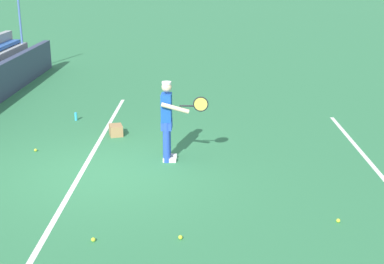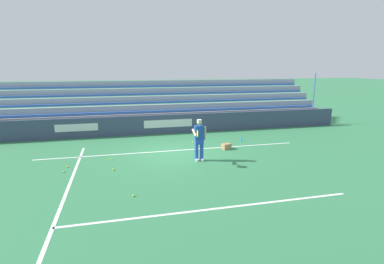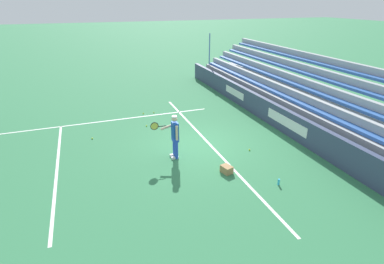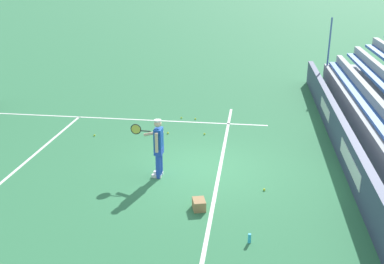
% 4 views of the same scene
% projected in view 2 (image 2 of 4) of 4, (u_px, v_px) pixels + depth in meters
% --- Properties ---
extents(ground_plane, '(160.00, 160.00, 0.00)m').
position_uv_depth(ground_plane, '(176.00, 154.00, 13.37)').
color(ground_plane, '#337A4C').
extents(court_baseline_white, '(12.00, 0.10, 0.01)m').
position_uv_depth(court_baseline_white, '(174.00, 151.00, 13.84)').
color(court_baseline_white, white).
rests_on(court_baseline_white, ground).
extents(court_sideline_white, '(0.10, 12.00, 0.01)m').
position_uv_depth(court_sideline_white, '(63.00, 201.00, 8.60)').
color(court_sideline_white, white).
rests_on(court_sideline_white, ground).
extents(court_service_line_white, '(8.22, 0.10, 0.01)m').
position_uv_depth(court_service_line_white, '(215.00, 209.00, 8.15)').
color(court_service_line_white, white).
rests_on(court_service_line_white, ground).
extents(back_wall_sponsor_board, '(22.61, 0.25, 1.10)m').
position_uv_depth(back_wall_sponsor_board, '(162.00, 124.00, 17.28)').
color(back_wall_sponsor_board, '#384260').
rests_on(back_wall_sponsor_board, ground).
extents(bleacher_stand, '(21.48, 3.20, 3.40)m').
position_uv_depth(bleacher_stand, '(157.00, 115.00, 19.35)').
color(bleacher_stand, '#9EA3A8').
rests_on(bleacher_stand, ground).
extents(tennis_player, '(0.59, 0.99, 1.71)m').
position_uv_depth(tennis_player, '(199.00, 139.00, 12.19)').
color(tennis_player, blue).
rests_on(tennis_player, ground).
extents(ball_box_cardboard, '(0.47, 0.40, 0.26)m').
position_uv_depth(ball_box_cardboard, '(226.00, 146.00, 14.08)').
color(ball_box_cardboard, '#A87F51').
rests_on(ball_box_cardboard, ground).
extents(tennis_ball_near_player, '(0.07, 0.07, 0.07)m').
position_uv_depth(tennis_ball_near_player, '(64.00, 172.00, 10.97)').
color(tennis_ball_near_player, '#CCE533').
rests_on(tennis_ball_near_player, ground).
extents(tennis_ball_midcourt, '(0.07, 0.07, 0.07)m').
position_uv_depth(tennis_ball_midcourt, '(113.00, 169.00, 11.20)').
color(tennis_ball_midcourt, '#CCE533').
rests_on(tennis_ball_midcourt, ground).
extents(tennis_ball_toward_net, '(0.07, 0.07, 0.07)m').
position_uv_depth(tennis_ball_toward_net, '(111.00, 159.00, 12.43)').
color(tennis_ball_toward_net, '#CCE533').
rests_on(tennis_ball_toward_net, ground).
extents(tennis_ball_far_left, '(0.07, 0.07, 0.07)m').
position_uv_depth(tennis_ball_far_left, '(67.00, 167.00, 11.52)').
color(tennis_ball_far_left, '#CCE533').
rests_on(tennis_ball_far_left, ground).
extents(tennis_ball_by_box, '(0.07, 0.07, 0.07)m').
position_uv_depth(tennis_ball_by_box, '(133.00, 196.00, 8.92)').
color(tennis_ball_by_box, '#CCE533').
rests_on(tennis_ball_by_box, ground).
extents(tennis_ball_on_baseline, '(0.07, 0.07, 0.07)m').
position_uv_depth(tennis_ball_on_baseline, '(193.00, 142.00, 15.36)').
color(tennis_ball_on_baseline, '#CCE533').
rests_on(tennis_ball_on_baseline, ground).
extents(water_bottle, '(0.07, 0.07, 0.22)m').
position_uv_depth(water_bottle, '(241.00, 139.00, 15.60)').
color(water_bottle, '#33B2E5').
rests_on(water_bottle, ground).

